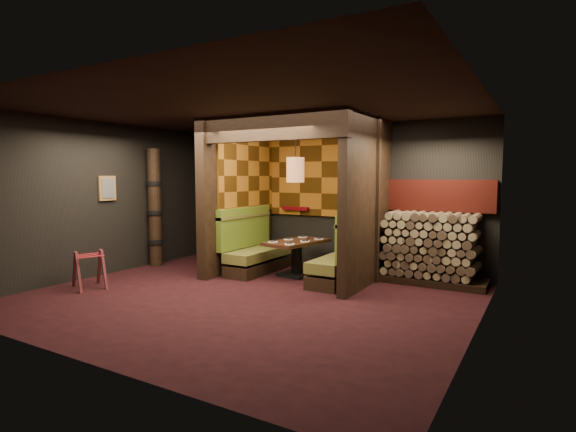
{
  "coord_description": "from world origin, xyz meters",
  "views": [
    {
      "loc": [
        3.94,
        -5.46,
        1.84
      ],
      "look_at": [
        0.0,
        1.3,
        1.15
      ],
      "focal_mm": 28.0,
      "sensor_mm": 36.0,
      "label": 1
    }
  ],
  "objects_px": {
    "booth_bench_right": "(345,260)",
    "pendant_lamp": "(295,170)",
    "luggage_rack": "(89,268)",
    "firewood_stack": "(434,249)",
    "totem_column": "(155,208)",
    "dining_table": "(297,253)",
    "booth_bench_left": "(254,251)"
  },
  "relations": [
    {
      "from": "booth_bench_left",
      "to": "booth_bench_right",
      "type": "bearing_deg",
      "value": 0.0
    },
    {
      "from": "booth_bench_right",
      "to": "totem_column",
      "type": "bearing_deg",
      "value": -172.14
    },
    {
      "from": "pendant_lamp",
      "to": "totem_column",
      "type": "distance_m",
      "value": 3.14
    },
    {
      "from": "pendant_lamp",
      "to": "luggage_rack",
      "type": "bearing_deg",
      "value": -135.54
    },
    {
      "from": "booth_bench_left",
      "to": "totem_column",
      "type": "distance_m",
      "value": 2.3
    },
    {
      "from": "luggage_rack",
      "to": "firewood_stack",
      "type": "distance_m",
      "value": 5.8
    },
    {
      "from": "totem_column",
      "to": "firewood_stack",
      "type": "bearing_deg",
      "value": 13.19
    },
    {
      "from": "booth_bench_left",
      "to": "totem_column",
      "type": "bearing_deg",
      "value": -165.25
    },
    {
      "from": "dining_table",
      "to": "luggage_rack",
      "type": "xyz_separation_m",
      "value": [
        -2.52,
        -2.52,
        -0.1
      ]
    },
    {
      "from": "pendant_lamp",
      "to": "firewood_stack",
      "type": "height_order",
      "value": "pendant_lamp"
    },
    {
      "from": "firewood_stack",
      "to": "totem_column",
      "type": "bearing_deg",
      "value": -166.81
    },
    {
      "from": "pendant_lamp",
      "to": "dining_table",
      "type": "bearing_deg",
      "value": 90.0
    },
    {
      "from": "luggage_rack",
      "to": "firewood_stack",
      "type": "relative_size",
      "value": 0.42
    },
    {
      "from": "booth_bench_left",
      "to": "totem_column",
      "type": "height_order",
      "value": "totem_column"
    },
    {
      "from": "firewood_stack",
      "to": "booth_bench_left",
      "type": "bearing_deg",
      "value": -167.83
    },
    {
      "from": "dining_table",
      "to": "luggage_rack",
      "type": "bearing_deg",
      "value": -134.97
    },
    {
      "from": "booth_bench_right",
      "to": "firewood_stack",
      "type": "height_order",
      "value": "firewood_stack"
    },
    {
      "from": "luggage_rack",
      "to": "firewood_stack",
      "type": "height_order",
      "value": "firewood_stack"
    },
    {
      "from": "luggage_rack",
      "to": "totem_column",
      "type": "distance_m",
      "value": 2.14
    },
    {
      "from": "dining_table",
      "to": "firewood_stack",
      "type": "distance_m",
      "value": 2.43
    },
    {
      "from": "booth_bench_right",
      "to": "pendant_lamp",
      "type": "distance_m",
      "value": 1.85
    },
    {
      "from": "booth_bench_left",
      "to": "booth_bench_right",
      "type": "xyz_separation_m",
      "value": [
        1.89,
        0.0,
        0.0
      ]
    },
    {
      "from": "booth_bench_right",
      "to": "firewood_stack",
      "type": "xyz_separation_m",
      "value": [
        1.35,
        0.7,
        0.21
      ]
    },
    {
      "from": "totem_column",
      "to": "firewood_stack",
      "type": "distance_m",
      "value": 5.51
    },
    {
      "from": "booth_bench_right",
      "to": "pendant_lamp",
      "type": "height_order",
      "value": "pendant_lamp"
    },
    {
      "from": "booth_bench_left",
      "to": "pendant_lamp",
      "type": "height_order",
      "value": "pendant_lamp"
    },
    {
      "from": "booth_bench_left",
      "to": "pendant_lamp",
      "type": "bearing_deg",
      "value": 0.97
    },
    {
      "from": "booth_bench_right",
      "to": "dining_table",
      "type": "xyz_separation_m",
      "value": [
        -0.99,
        0.07,
        0.03
      ]
    },
    {
      "from": "dining_table",
      "to": "firewood_stack",
      "type": "relative_size",
      "value": 0.78
    },
    {
      "from": "totem_column",
      "to": "booth_bench_left",
      "type": "bearing_deg",
      "value": 14.75
    },
    {
      "from": "pendant_lamp",
      "to": "totem_column",
      "type": "bearing_deg",
      "value": -169.3
    },
    {
      "from": "dining_table",
      "to": "totem_column",
      "type": "bearing_deg",
      "value": -168.38
    }
  ]
}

